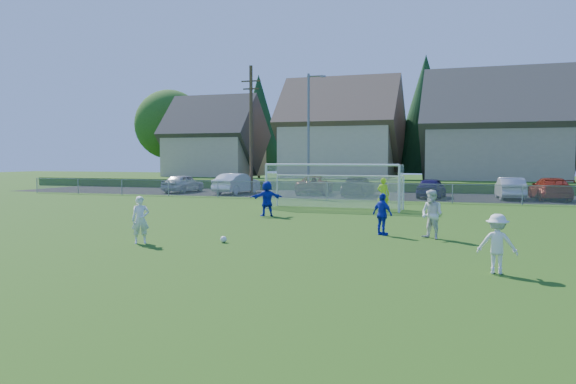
% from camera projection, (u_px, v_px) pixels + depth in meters
% --- Properties ---
extents(ground, '(160.00, 160.00, 0.00)m').
position_uv_depth(ground, '(197.00, 258.00, 15.81)').
color(ground, '#193D0C').
rests_on(ground, ground).
extents(asphalt_lot, '(60.00, 60.00, 0.00)m').
position_uv_depth(asphalt_lot, '(372.00, 195.00, 41.81)').
color(asphalt_lot, black).
rests_on(asphalt_lot, ground).
extents(grass_embankment, '(70.00, 6.00, 0.80)m').
position_uv_depth(grass_embankment, '(387.00, 185.00, 48.88)').
color(grass_embankment, '#1E420F').
rests_on(grass_embankment, ground).
extents(soccer_ball, '(0.22, 0.22, 0.22)m').
position_uv_depth(soccer_ball, '(224.00, 239.00, 18.66)').
color(soccer_ball, white).
rests_on(soccer_ball, ground).
extents(player_white_a, '(0.68, 0.64, 1.56)m').
position_uv_depth(player_white_a, '(140.00, 220.00, 18.47)').
color(player_white_a, white).
rests_on(player_white_a, ground).
extents(player_white_b, '(1.05, 1.00, 1.71)m').
position_uv_depth(player_white_b, '(432.00, 214.00, 19.47)').
color(player_white_b, white).
rests_on(player_white_b, ground).
extents(player_white_c, '(0.98, 0.61, 1.47)m').
position_uv_depth(player_white_c, '(497.00, 244.00, 13.64)').
color(player_white_c, white).
rests_on(player_white_c, ground).
extents(player_blue_a, '(0.95, 0.81, 1.53)m').
position_uv_depth(player_blue_a, '(382.00, 214.00, 20.42)').
color(player_blue_a, '#1326B9').
rests_on(player_blue_a, ground).
extents(player_blue_b, '(1.58, 1.30, 1.70)m').
position_uv_depth(player_blue_b, '(267.00, 198.00, 27.14)').
color(player_blue_b, '#1326B9').
rests_on(player_blue_b, ground).
extents(goalkeeper, '(0.71, 0.52, 1.77)m').
position_uv_depth(goalkeeper, '(383.00, 194.00, 29.52)').
color(goalkeeper, '#A8E51B').
rests_on(goalkeeper, ground).
extents(car_a, '(2.01, 4.44, 1.48)m').
position_uv_depth(car_a, '(183.00, 183.00, 45.49)').
color(car_a, '#ACB0B4').
rests_on(car_a, ground).
extents(car_b, '(2.23, 4.97, 1.58)m').
position_uv_depth(car_b, '(237.00, 184.00, 43.91)').
color(car_b, white).
rests_on(car_b, ground).
extents(car_c, '(2.89, 5.28, 1.40)m').
position_uv_depth(car_c, '(315.00, 185.00, 43.43)').
color(car_c, '#551609').
rests_on(car_c, ground).
extents(car_d, '(2.05, 4.85, 1.40)m').
position_uv_depth(car_d, '(358.00, 186.00, 41.38)').
color(car_d, black).
rests_on(car_d, ground).
extents(car_e, '(1.97, 4.25, 1.41)m').
position_uv_depth(car_e, '(431.00, 188.00, 39.24)').
color(car_e, '#1A1447').
rests_on(car_e, ground).
extents(car_f, '(1.91, 4.59, 1.48)m').
position_uv_depth(car_f, '(510.00, 188.00, 38.10)').
color(car_f, beige).
rests_on(car_f, ground).
extents(car_g, '(2.58, 5.28, 1.48)m').
position_uv_depth(car_g, '(550.00, 189.00, 37.49)').
color(car_g, maroon).
rests_on(car_g, ground).
extents(soccer_goal, '(7.42, 1.90, 2.50)m').
position_uv_depth(soccer_goal, '(335.00, 179.00, 30.88)').
color(soccer_goal, white).
rests_on(soccer_goal, ground).
extents(chainlink_fence, '(52.06, 0.06, 1.20)m').
position_uv_depth(chainlink_fence, '(357.00, 191.00, 36.57)').
color(chainlink_fence, gray).
rests_on(chainlink_fence, ground).
extents(streetlight, '(1.38, 0.18, 9.00)m').
position_uv_depth(streetlight, '(309.00, 130.00, 41.52)').
color(streetlight, slate).
rests_on(streetlight, ground).
extents(utility_pole, '(1.60, 0.26, 10.00)m').
position_uv_depth(utility_pole, '(251.00, 128.00, 44.06)').
color(utility_pole, '#473321').
rests_on(utility_pole, ground).
extents(houses_row, '(53.90, 11.45, 13.27)m').
position_uv_depth(houses_row, '(420.00, 111.00, 54.87)').
color(houses_row, tan).
rests_on(houses_row, ground).
extents(tree_row, '(65.98, 12.36, 13.80)m').
position_uv_depth(tree_row, '(417.00, 120.00, 61.12)').
color(tree_row, '#382616').
rests_on(tree_row, ground).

